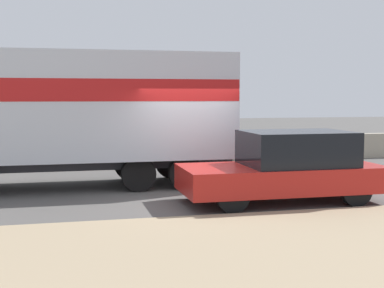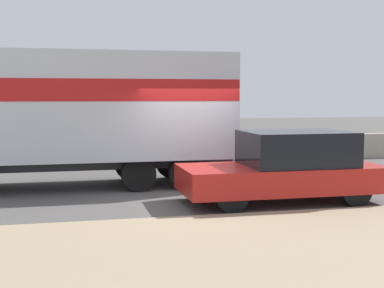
{
  "view_description": "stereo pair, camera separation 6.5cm",
  "coord_description": "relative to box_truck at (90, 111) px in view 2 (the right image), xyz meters",
  "views": [
    {
      "loc": [
        -2.97,
        -11.64,
        2.35
      ],
      "look_at": [
        -0.04,
        0.68,
        1.18
      ],
      "focal_mm": 50.0,
      "sensor_mm": 36.0,
      "label": 1
    },
    {
      "loc": [
        -2.9,
        -11.65,
        2.35
      ],
      "look_at": [
        -0.04,
        0.68,
        1.18
      ],
      "focal_mm": 50.0,
      "sensor_mm": 36.0,
      "label": 2
    }
  ],
  "objects": [
    {
      "name": "box_truck",
      "position": [
        0.0,
        0.0,
        0.0
      ],
      "size": [
        7.78,
        2.49,
        3.39
      ],
      "rotation": [
        0.0,
        0.0,
        3.14
      ],
      "color": "silver",
      "rests_on": "ground_plane"
    },
    {
      "name": "dirt_shoulder_foreground",
      "position": [
        2.37,
        -7.26,
        -1.93
      ],
      "size": [
        60.0,
        6.52,
        0.04
      ],
      "color": "#9E896B",
      "rests_on": "ground_plane"
    },
    {
      "name": "car_hatchback",
      "position": [
        4.12,
        -2.98,
        -1.19
      ],
      "size": [
        4.4,
        1.83,
        1.56
      ],
      "rotation": [
        0.0,
        0.0,
        3.14
      ],
      "color": "#B21E19",
      "rests_on": "ground_plane"
    },
    {
      "name": "ground_plane",
      "position": [
        2.37,
        -2.17,
        -1.95
      ],
      "size": [
        80.0,
        80.0,
        0.0
      ],
      "primitive_type": "plane",
      "color": "#514F4C"
    },
    {
      "name": "stone_wall_backdrop",
      "position": [
        2.37,
        4.09,
        -1.5
      ],
      "size": [
        60.0,
        0.35,
        0.91
      ],
      "color": "#A39984",
      "rests_on": "ground_plane"
    }
  ]
}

